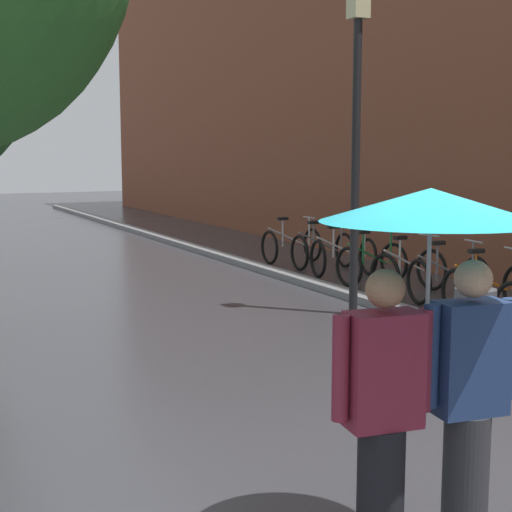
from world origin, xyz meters
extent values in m
plane|color=#38383D|center=(0.00, 0.00, 0.00)|extent=(80.00, 80.00, 0.00)
cube|color=brown|center=(10.00, 10.00, 4.75)|extent=(8.00, 36.00, 9.50)
cube|color=slate|center=(3.20, 10.00, 0.06)|extent=(0.30, 36.00, 0.12)
torus|color=black|center=(3.72, 4.38, 0.35)|extent=(0.16, 0.70, 0.70)
cylinder|color=orange|center=(4.12, 4.32, 0.55)|extent=(0.88, 0.17, 0.43)
cylinder|color=orange|center=(4.02, 4.34, 0.62)|extent=(0.04, 0.04, 0.55)
cube|color=black|center=(4.02, 4.34, 0.93)|extent=(0.23, 0.13, 0.06)
torus|color=black|center=(4.87, 5.23, 0.35)|extent=(0.16, 0.70, 0.70)
torus|color=black|center=(3.86, 5.37, 0.35)|extent=(0.16, 0.70, 0.70)
cylinder|color=slate|center=(4.27, 5.31, 0.55)|extent=(0.88, 0.16, 0.43)
cylinder|color=slate|center=(4.17, 5.32, 0.62)|extent=(0.04, 0.04, 0.55)
cube|color=black|center=(4.17, 5.32, 0.93)|extent=(0.23, 0.13, 0.06)
cylinder|color=slate|center=(4.79, 5.24, 0.64)|extent=(0.04, 0.04, 0.58)
cylinder|color=#9E9EA3|center=(4.79, 5.24, 0.93)|extent=(0.09, 0.46, 0.03)
torus|color=black|center=(4.80, 6.21, 0.35)|extent=(0.12, 0.70, 0.70)
torus|color=black|center=(3.79, 6.12, 0.35)|extent=(0.12, 0.70, 0.70)
cylinder|color=silver|center=(4.19, 6.15, 0.55)|extent=(0.88, 0.12, 0.43)
cylinder|color=silver|center=(4.09, 6.15, 0.62)|extent=(0.04, 0.04, 0.55)
cube|color=black|center=(4.09, 6.15, 0.93)|extent=(0.23, 0.12, 0.06)
cylinder|color=silver|center=(4.72, 6.20, 0.64)|extent=(0.04, 0.04, 0.58)
cylinder|color=#9E9EA3|center=(4.72, 6.20, 0.93)|extent=(0.07, 0.46, 0.03)
torus|color=black|center=(4.76, 7.19, 0.35)|extent=(0.13, 0.70, 0.70)
torus|color=black|center=(3.74, 7.09, 0.35)|extent=(0.13, 0.70, 0.70)
cylinder|color=#1E7A38|center=(4.15, 7.13, 0.55)|extent=(0.88, 0.13, 0.43)
cylinder|color=#1E7A38|center=(4.05, 7.12, 0.62)|extent=(0.04, 0.04, 0.55)
cube|color=black|center=(4.05, 7.12, 0.93)|extent=(0.23, 0.12, 0.06)
cylinder|color=#1E7A38|center=(4.68, 7.18, 0.64)|extent=(0.04, 0.04, 0.58)
cylinder|color=#9E9EA3|center=(4.68, 7.18, 0.93)|extent=(0.08, 0.46, 0.03)
torus|color=black|center=(4.79, 8.03, 0.35)|extent=(0.16, 0.70, 0.70)
torus|color=black|center=(3.79, 8.17, 0.35)|extent=(0.16, 0.70, 0.70)
cylinder|color=silver|center=(4.19, 8.12, 0.55)|extent=(0.88, 0.16, 0.43)
cylinder|color=silver|center=(4.09, 8.13, 0.62)|extent=(0.04, 0.04, 0.55)
cube|color=black|center=(4.09, 8.13, 0.93)|extent=(0.23, 0.13, 0.06)
cylinder|color=silver|center=(4.71, 8.04, 0.64)|extent=(0.04, 0.04, 0.58)
cylinder|color=#9E9EA3|center=(4.71, 8.04, 0.93)|extent=(0.09, 0.46, 0.03)
torus|color=black|center=(4.91, 9.01, 0.35)|extent=(0.08, 0.70, 0.70)
torus|color=black|center=(3.89, 9.04, 0.35)|extent=(0.08, 0.70, 0.70)
cylinder|color=slate|center=(4.30, 9.03, 0.55)|extent=(0.88, 0.06, 0.43)
cylinder|color=slate|center=(4.20, 9.03, 0.62)|extent=(0.04, 0.04, 0.55)
cube|color=black|center=(4.20, 9.03, 0.93)|extent=(0.22, 0.11, 0.06)
cylinder|color=slate|center=(4.83, 9.02, 0.64)|extent=(0.04, 0.04, 0.58)
cylinder|color=#9E9EA3|center=(4.83, 9.02, 0.93)|extent=(0.04, 0.46, 0.03)
torus|color=black|center=(4.77, 10.04, 0.35)|extent=(0.06, 0.70, 0.70)
torus|color=black|center=(3.75, 10.04, 0.35)|extent=(0.06, 0.70, 0.70)
cylinder|color=silver|center=(4.16, 10.04, 0.55)|extent=(0.88, 0.04, 0.43)
cylinder|color=silver|center=(4.06, 10.04, 0.62)|extent=(0.04, 0.04, 0.55)
cube|color=black|center=(4.06, 10.04, 0.93)|extent=(0.22, 0.10, 0.06)
cylinder|color=silver|center=(4.69, 10.04, 0.64)|extent=(0.04, 0.04, 0.58)
cylinder|color=#9E9EA3|center=(4.69, 10.04, 0.93)|extent=(0.03, 0.46, 0.03)
cylinder|color=black|center=(-1.02, -0.44, 0.42)|extent=(0.26, 0.26, 0.84)
cube|color=maroon|center=(-1.02, -0.44, 1.15)|extent=(0.43, 0.27, 0.63)
sphere|color=#9E7051|center=(-1.02, -0.44, 1.59)|extent=(0.21, 0.21, 0.21)
cylinder|color=maroon|center=(-1.27, -0.41, 1.18)|extent=(0.09, 0.09, 0.56)
cylinder|color=maroon|center=(-0.77, -0.48, 1.18)|extent=(0.09, 0.09, 0.56)
cylinder|color=#2D2D33|center=(-0.49, -0.52, 0.42)|extent=(0.26, 0.26, 0.85)
cube|color=navy|center=(-0.49, -0.52, 1.17)|extent=(0.43, 0.27, 0.64)
sphere|color=tan|center=(-0.49, -0.52, 1.61)|extent=(0.21, 0.21, 0.21)
cylinder|color=navy|center=(-0.74, -0.48, 1.20)|extent=(0.09, 0.09, 0.57)
cylinder|color=navy|center=(-0.24, -0.55, 1.20)|extent=(0.09, 0.09, 0.57)
cylinder|color=#9E9EA3|center=(-0.75, -0.46, 1.37)|extent=(0.02, 0.02, 1.15)
cone|color=#1EB2C6|center=(-0.75, -0.46, 2.02)|extent=(1.19, 1.19, 0.18)
cylinder|color=black|center=(2.60, 5.24, 2.04)|extent=(0.12, 0.12, 4.08)
cube|color=beige|center=(2.60, 5.24, 4.24)|extent=(0.24, 0.24, 0.32)
cylinder|color=#4C4C51|center=(2.27, 2.43, 0.42)|extent=(0.44, 0.44, 0.85)
camera|label=1|loc=(-3.37, -3.65, 2.30)|focal=53.32mm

